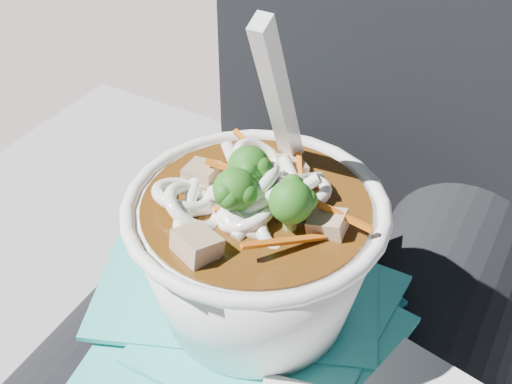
% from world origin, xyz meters
% --- Properties ---
extents(person_body, '(0.34, 0.94, 0.98)m').
position_xyz_m(person_body, '(0.00, 0.09, 0.53)').
color(person_body, black).
rests_on(person_body, ground).
extents(plastic_bag, '(0.25, 0.36, 0.02)m').
position_xyz_m(plastic_bag, '(-0.01, -0.01, 0.58)').
color(plastic_bag, '#2CB7AF').
rests_on(plastic_bag, lap).
extents(udon_bowl, '(0.17, 0.17, 0.21)m').
position_xyz_m(udon_bowl, '(-0.01, -0.00, 0.65)').
color(udon_bowl, white).
rests_on(udon_bowl, plastic_bag).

